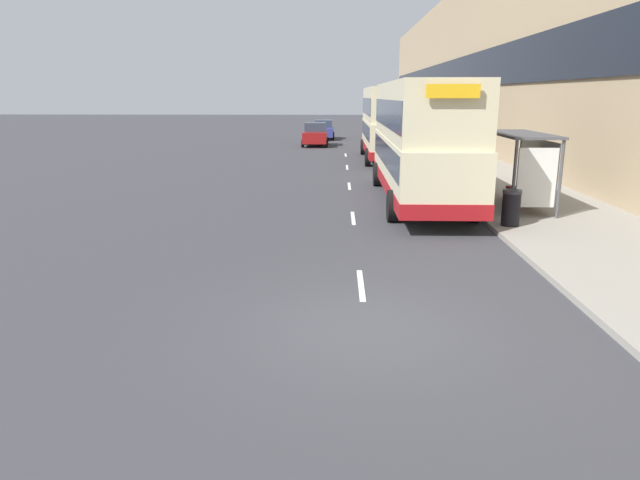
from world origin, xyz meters
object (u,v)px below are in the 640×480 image
object	(u,v)px
pedestrian_1	(534,175)
pedestrian_2	(474,171)
double_decker_bus_ahead	(387,122)
pedestrian_at_shelter	(467,165)
car_1	(324,130)
bus_shelter	(527,156)
car_0	(315,135)
litter_bin	(511,208)
double_decker_bus_near	(420,140)

from	to	relation	value
pedestrian_1	pedestrian_2	distance (m)	2.33
double_decker_bus_ahead	pedestrian_at_shelter	world-z (taller)	double_decker_bus_ahead
car_1	pedestrian_2	world-z (taller)	pedestrian_2
bus_shelter	car_0	size ratio (longest dim) A/B	1.01
car_0	litter_bin	size ratio (longest dim) A/B	3.95
car_1	car_0	bearing A→B (deg)	86.28
double_decker_bus_near	pedestrian_1	bearing A→B (deg)	-3.09
bus_shelter	double_decker_bus_near	bearing A→B (deg)	151.40
pedestrian_2	litter_bin	distance (m)	5.75
double_decker_bus_near	litter_bin	size ratio (longest dim) A/B	10.77
double_decker_bus_near	car_1	xyz separation A→B (m)	(-4.30, 31.14, -1.44)
double_decker_bus_near	car_0	bearing A→B (deg)	101.24
double_decker_bus_ahead	car_1	xyz separation A→B (m)	(-4.25, 17.11, -1.44)
car_0	litter_bin	xyz separation A→B (m)	(6.84, -28.51, -0.21)
pedestrian_2	double_decker_bus_near	bearing A→B (deg)	-152.52
car_0	double_decker_bus_near	bearing A→B (deg)	101.24
litter_bin	double_decker_bus_near	bearing A→B (deg)	114.56
double_decker_bus_near	double_decker_bus_ahead	size ratio (longest dim) A/B	1.12
car_0	pedestrian_at_shelter	bearing A→B (deg)	108.43
car_1	pedestrian_2	bearing A→B (deg)	102.42
pedestrian_1	double_decker_bus_ahead	bearing A→B (deg)	106.37
bus_shelter	pedestrian_1	size ratio (longest dim) A/B	2.39
double_decker_bus_ahead	car_0	xyz separation A→B (m)	(-4.72, 9.95, -1.40)
bus_shelter	double_decker_bus_ahead	size ratio (longest dim) A/B	0.42
pedestrian_1	litter_bin	distance (m)	4.80
double_decker_bus_ahead	car_1	size ratio (longest dim) A/B	2.23
car_0	pedestrian_1	world-z (taller)	pedestrian_1
double_decker_bus_near	car_0	size ratio (longest dim) A/B	2.73
double_decker_bus_ahead	pedestrian_at_shelter	size ratio (longest dim) A/B	5.55
pedestrian_1	litter_bin	world-z (taller)	pedestrian_1
pedestrian_1	pedestrian_2	world-z (taller)	pedestrian_1
double_decker_bus_ahead	pedestrian_2	distance (m)	13.11
pedestrian_1	pedestrian_2	bearing A→B (deg)	142.50
pedestrian_2	car_1	bearing A→B (deg)	102.42
double_decker_bus_near	pedestrian_at_shelter	bearing A→B (deg)	48.43
car_1	litter_bin	xyz separation A→B (m)	(6.37, -35.68, -0.18)
car_1	pedestrian_1	world-z (taller)	pedestrian_1
bus_shelter	pedestrian_1	xyz separation A→B (m)	(0.84, 1.57, -0.84)
double_decker_bus_ahead	pedestrian_1	distance (m)	14.90
pedestrian_at_shelter	litter_bin	bearing A→B (deg)	-92.13
car_1	pedestrian_2	xyz separation A→B (m)	(6.59, -29.94, 0.15)
pedestrian_1	double_decker_bus_near	bearing A→B (deg)	176.91
double_decker_bus_near	pedestrian_at_shelter	distance (m)	3.73
bus_shelter	double_decker_bus_ahead	xyz separation A→B (m)	(-3.35, 15.82, 0.41)
car_1	litter_bin	world-z (taller)	car_1
double_decker_bus_near	double_decker_bus_ahead	xyz separation A→B (m)	(-0.05, 14.03, -0.00)
car_0	pedestrian_2	distance (m)	23.85
bus_shelter	litter_bin	xyz separation A→B (m)	(-1.22, -2.74, -1.21)
pedestrian_2	litter_bin	bearing A→B (deg)	-92.18
double_decker_bus_near	car_0	world-z (taller)	double_decker_bus_near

